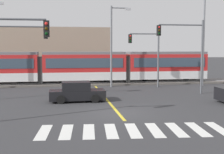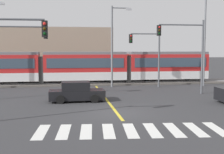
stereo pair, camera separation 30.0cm
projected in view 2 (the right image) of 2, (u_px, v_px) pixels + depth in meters
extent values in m
plane|color=#333335|center=(117.00, 113.00, 19.61)|extent=(200.00, 200.00, 0.00)
cube|color=#56514C|center=(94.00, 83.00, 35.04)|extent=(120.00, 4.00, 0.18)
cube|color=#939399|center=(95.00, 83.00, 34.32)|extent=(120.00, 0.08, 0.10)
cube|color=#939399|center=(94.00, 81.00, 35.74)|extent=(120.00, 0.08, 0.10)
cylinder|color=black|center=(21.00, 80.00, 33.82)|extent=(0.70, 0.20, 0.70)
cube|color=silver|center=(85.00, 75.00, 34.81)|extent=(9.00, 2.60, 0.90)
cube|color=red|center=(85.00, 63.00, 34.67)|extent=(9.00, 2.60, 1.90)
cube|color=#384756|center=(86.00, 63.00, 33.37)|extent=(8.28, 0.04, 1.04)
cube|color=slate|center=(85.00, 53.00, 34.57)|extent=(9.00, 2.39, 0.28)
cylinder|color=black|center=(107.00, 79.00, 35.21)|extent=(0.70, 0.20, 0.70)
cylinder|color=black|center=(63.00, 80.00, 34.49)|extent=(0.70, 0.20, 0.70)
cube|color=silver|center=(167.00, 74.00, 36.20)|extent=(9.00, 2.60, 0.90)
cube|color=red|center=(167.00, 62.00, 36.06)|extent=(9.00, 2.60, 1.90)
cube|color=#384756|center=(171.00, 62.00, 34.76)|extent=(8.28, 0.04, 1.04)
cube|color=slate|center=(167.00, 53.00, 35.96)|extent=(9.00, 2.39, 0.28)
cylinder|color=black|center=(187.00, 78.00, 36.60)|extent=(0.70, 0.20, 0.70)
cylinder|color=black|center=(146.00, 78.00, 35.88)|extent=(0.70, 0.20, 0.70)
cube|color=#2D2D2D|center=(42.00, 70.00, 34.04)|extent=(0.50, 2.34, 2.80)
cube|color=#2D2D2D|center=(127.00, 69.00, 35.44)|extent=(0.50, 2.34, 2.80)
cube|color=silver|center=(41.00, 132.00, 15.26)|extent=(0.80, 2.84, 0.01)
cube|color=silver|center=(64.00, 131.00, 15.32)|extent=(0.80, 2.84, 0.01)
cube|color=silver|center=(86.00, 131.00, 15.39)|extent=(0.80, 2.84, 0.01)
cube|color=silver|center=(108.00, 131.00, 15.46)|extent=(0.80, 2.84, 0.01)
cube|color=silver|center=(130.00, 130.00, 15.52)|extent=(0.80, 2.84, 0.01)
cube|color=silver|center=(152.00, 130.00, 15.59)|extent=(0.80, 2.84, 0.01)
cube|color=silver|center=(174.00, 130.00, 15.66)|extent=(0.80, 2.84, 0.01)
cube|color=silver|center=(195.00, 129.00, 15.72)|extent=(0.80, 2.84, 0.01)
cube|color=silver|center=(217.00, 129.00, 15.79)|extent=(0.80, 2.84, 0.01)
cube|color=gold|center=(105.00, 98.00, 25.29)|extent=(0.20, 15.83, 0.01)
cube|color=black|center=(77.00, 95.00, 23.80)|extent=(4.23, 1.78, 0.72)
cube|color=black|center=(75.00, 86.00, 23.72)|extent=(2.13, 1.56, 0.64)
cube|color=#384756|center=(89.00, 86.00, 23.88)|extent=(0.13, 1.43, 0.52)
cube|color=#384756|center=(75.00, 85.00, 24.49)|extent=(1.79, 0.07, 0.48)
cylinder|color=black|center=(92.00, 95.00, 24.86)|extent=(0.64, 0.23, 0.64)
cylinder|color=black|center=(95.00, 99.00, 23.19)|extent=(0.64, 0.23, 0.64)
cylinder|color=black|center=(60.00, 96.00, 24.45)|extent=(0.64, 0.23, 0.64)
cylinder|color=black|center=(60.00, 99.00, 22.78)|extent=(0.64, 0.23, 0.64)
cylinder|color=#515459|center=(159.00, 58.00, 32.20)|extent=(0.18, 0.18, 6.07)
cylinder|color=#515459|center=(145.00, 34.00, 31.75)|extent=(3.00, 0.12, 0.12)
cube|color=black|center=(131.00, 39.00, 31.58)|extent=(0.32, 0.28, 0.90)
sphere|color=red|center=(131.00, 36.00, 31.40)|extent=(0.18, 0.18, 0.18)
sphere|color=#3A2706|center=(131.00, 39.00, 31.43)|extent=(0.18, 0.18, 0.18)
sphere|color=black|center=(131.00, 41.00, 31.45)|extent=(0.18, 0.18, 0.18)
cylinder|color=#515459|center=(20.00, 27.00, 24.53)|extent=(4.00, 0.12, 0.12)
cube|color=black|center=(46.00, 33.00, 24.87)|extent=(0.32, 0.28, 0.90)
sphere|color=red|center=(45.00, 30.00, 24.70)|extent=(0.18, 0.18, 0.18)
sphere|color=#3A2706|center=(46.00, 33.00, 24.73)|extent=(0.18, 0.18, 0.18)
sphere|color=black|center=(46.00, 37.00, 24.75)|extent=(0.18, 0.18, 0.18)
cylinder|color=#515459|center=(11.00, 19.00, 16.80)|extent=(3.50, 0.12, 0.12)
cube|color=black|center=(45.00, 29.00, 17.10)|extent=(0.32, 0.28, 0.90)
sphere|color=red|center=(44.00, 24.00, 16.93)|extent=(0.18, 0.18, 0.18)
sphere|color=#3A2706|center=(45.00, 29.00, 16.96)|extent=(0.18, 0.18, 0.18)
sphere|color=black|center=(45.00, 34.00, 16.98)|extent=(0.18, 0.18, 0.18)
cylinder|color=#515459|center=(202.00, 57.00, 27.47)|extent=(0.18, 0.18, 6.50)
cylinder|color=#515459|center=(181.00, 25.00, 26.91)|extent=(4.00, 0.12, 0.12)
cube|color=black|center=(159.00, 30.00, 26.66)|extent=(0.32, 0.28, 0.90)
sphere|color=red|center=(159.00, 27.00, 26.49)|extent=(0.18, 0.18, 0.18)
sphere|color=#3A2706|center=(159.00, 30.00, 26.52)|extent=(0.18, 0.18, 0.18)
sphere|color=black|center=(159.00, 34.00, 26.54)|extent=(0.18, 0.18, 0.18)
cube|color=#B2B2B7|center=(1.00, 4.00, 29.94)|extent=(0.56, 0.28, 0.20)
cylinder|color=slate|center=(112.00, 47.00, 32.18)|extent=(0.20, 0.20, 8.34)
cylinder|color=slate|center=(120.00, 8.00, 31.93)|extent=(1.76, 0.12, 0.12)
cube|color=#B2B2B7|center=(129.00, 9.00, 32.06)|extent=(0.56, 0.28, 0.20)
cylinder|color=slate|center=(205.00, 41.00, 32.96)|extent=(0.20, 0.20, 9.60)
cube|color=gray|center=(46.00, 52.00, 45.24)|extent=(18.74, 6.00, 6.88)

